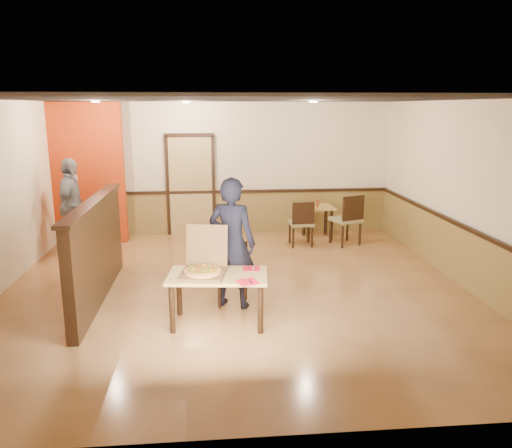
# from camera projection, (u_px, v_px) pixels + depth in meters

# --- Properties ---
(floor) EXTENTS (7.00, 7.00, 0.00)m
(floor) POSITION_uv_depth(u_px,v_px,m) (238.00, 289.00, 7.57)
(floor) COLOR tan
(floor) RESTS_ON ground
(ceiling) EXTENTS (7.00, 7.00, 0.00)m
(ceiling) POSITION_uv_depth(u_px,v_px,m) (236.00, 99.00, 6.93)
(ceiling) COLOR black
(ceiling) RESTS_ON wall_back
(wall_back) EXTENTS (7.00, 0.00, 7.00)m
(wall_back) POSITION_uv_depth(u_px,v_px,m) (228.00, 169.00, 10.64)
(wall_back) COLOR beige
(wall_back) RESTS_ON floor
(wall_right) EXTENTS (0.00, 7.00, 7.00)m
(wall_right) POSITION_uv_depth(u_px,v_px,m) (467.00, 194.00, 7.56)
(wall_right) COLOR beige
(wall_right) RESTS_ON floor
(wainscot_back) EXTENTS (7.00, 0.04, 0.90)m
(wainscot_back) POSITION_uv_depth(u_px,v_px,m) (229.00, 213.00, 10.83)
(wainscot_back) COLOR olive
(wainscot_back) RESTS_ON floor
(chair_rail_back) EXTENTS (7.00, 0.06, 0.06)m
(chair_rail_back) POSITION_uv_depth(u_px,v_px,m) (228.00, 192.00, 10.71)
(chair_rail_back) COLOR black
(chair_rail_back) RESTS_ON wall_back
(wainscot_right) EXTENTS (0.04, 7.00, 0.90)m
(wainscot_right) POSITION_uv_depth(u_px,v_px,m) (459.00, 254.00, 7.78)
(wainscot_right) COLOR olive
(wainscot_right) RESTS_ON floor
(chair_rail_right) EXTENTS (0.06, 7.00, 0.06)m
(chair_rail_right) POSITION_uv_depth(u_px,v_px,m) (461.00, 225.00, 7.67)
(chair_rail_right) COLOR black
(chair_rail_right) RESTS_ON wall_right
(back_door) EXTENTS (0.90, 0.06, 2.10)m
(back_door) POSITION_uv_depth(u_px,v_px,m) (191.00, 186.00, 10.62)
(back_door) COLOR tan
(back_door) RESTS_ON wall_back
(booth_partition) EXTENTS (0.20, 3.10, 1.44)m
(booth_partition) POSITION_uv_depth(u_px,v_px,m) (97.00, 249.00, 7.03)
(booth_partition) COLOR black
(booth_partition) RESTS_ON floor
(red_accent_panel) EXTENTS (1.60, 0.20, 2.78)m
(red_accent_panel) POSITION_uv_depth(u_px,v_px,m) (83.00, 174.00, 9.90)
(red_accent_panel) COLOR #B1310C
(red_accent_panel) RESTS_ON floor
(spot_a) EXTENTS (0.14, 0.14, 0.02)m
(spot_a) POSITION_uv_depth(u_px,v_px,m) (96.00, 102.00, 8.48)
(spot_a) COLOR beige
(spot_a) RESTS_ON ceiling
(spot_b) EXTENTS (0.14, 0.14, 0.02)m
(spot_b) POSITION_uv_depth(u_px,v_px,m) (186.00, 102.00, 9.29)
(spot_b) COLOR beige
(spot_b) RESTS_ON ceiling
(spot_c) EXTENTS (0.14, 0.14, 0.02)m
(spot_c) POSITION_uv_depth(u_px,v_px,m) (313.00, 102.00, 8.51)
(spot_c) COLOR beige
(spot_c) RESTS_ON ceiling
(main_table) EXTENTS (1.30, 0.82, 0.66)m
(main_table) POSITION_uv_depth(u_px,v_px,m) (218.00, 282.00, 6.25)
(main_table) COLOR tan
(main_table) RESTS_ON floor
(diner_chair) EXTENTS (0.47, 0.47, 0.85)m
(diner_chair) POSITION_uv_depth(u_px,v_px,m) (233.00, 270.00, 6.98)
(diner_chair) COLOR olive
(diner_chair) RESTS_ON floor
(side_chair_left) EXTENTS (0.46, 0.46, 0.91)m
(side_chair_left) POSITION_uv_depth(u_px,v_px,m) (302.00, 222.00, 9.78)
(side_chair_left) COLOR olive
(side_chair_left) RESTS_ON floor
(side_chair_right) EXTENTS (0.65, 0.65, 1.03)m
(side_chair_right) POSITION_uv_depth(u_px,v_px,m) (348.00, 218.00, 9.85)
(side_chair_right) COLOR olive
(side_chair_right) RESTS_ON floor
(side_table) EXTENTS (0.65, 0.65, 0.68)m
(side_table) POSITION_uv_depth(u_px,v_px,m) (318.00, 214.00, 10.42)
(side_table) COLOR tan
(side_table) RESTS_ON floor
(diner) EXTENTS (0.77, 0.66, 1.80)m
(diner) POSITION_uv_depth(u_px,v_px,m) (232.00, 243.00, 6.74)
(diner) COLOR black
(diner) RESTS_ON floor
(passerby) EXTENTS (0.48, 1.07, 1.80)m
(passerby) POSITION_uv_depth(u_px,v_px,m) (72.00, 207.00, 9.17)
(passerby) COLOR gray
(passerby) RESTS_ON floor
(pizza_box) EXTENTS (0.64, 0.72, 0.57)m
(pizza_box) POSITION_uv_depth(u_px,v_px,m) (203.00, 269.00, 6.22)
(pizza_box) COLOR brown
(pizza_box) RESTS_ON main_table
(pizza) EXTENTS (0.54, 0.54, 0.03)m
(pizza) POSITION_uv_depth(u_px,v_px,m) (203.00, 271.00, 6.16)
(pizza) COLOR #D68B4D
(pizza) RESTS_ON pizza_box
(napkin_near) EXTENTS (0.30, 0.30, 0.01)m
(napkin_near) POSITION_uv_depth(u_px,v_px,m) (247.00, 282.00, 5.95)
(napkin_near) COLOR red
(napkin_near) RESTS_ON main_table
(napkin_far) EXTENTS (0.23, 0.23, 0.01)m
(napkin_far) POSITION_uv_depth(u_px,v_px,m) (251.00, 269.00, 6.43)
(napkin_far) COLOR red
(napkin_far) RESTS_ON main_table
(condiment) EXTENTS (0.06, 0.06, 0.16)m
(condiment) POSITION_uv_depth(u_px,v_px,m) (317.00, 203.00, 10.27)
(condiment) COLOR #954C1B
(condiment) RESTS_ON side_table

